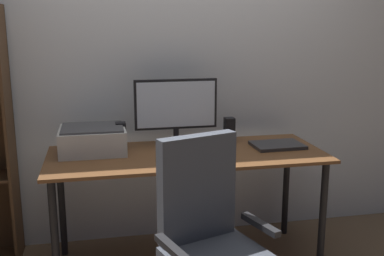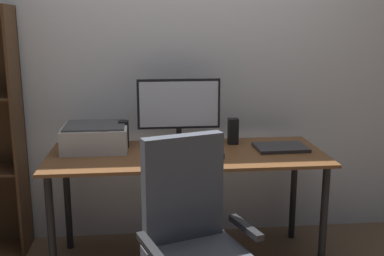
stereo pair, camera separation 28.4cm
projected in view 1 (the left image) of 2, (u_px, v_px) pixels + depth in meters
The scene contains 11 objects.
back_wall at pixel (173, 56), 3.22m from camera, with size 6.40×0.10×2.60m, color silver.
desk at pixel (187, 166), 2.88m from camera, with size 1.69×0.68×0.74m.
monitor at pixel (176, 108), 2.99m from camera, with size 0.54×0.20×0.43m.
keyboard at pixel (182, 159), 2.71m from camera, with size 0.29×0.11×0.02m, color silver.
mouse at pixel (219, 154), 2.78m from camera, with size 0.06×0.10×0.03m, color black.
coffee_mug at pixel (196, 144), 2.90m from camera, with size 0.09×0.07×0.09m.
laptop at pixel (277, 145), 3.00m from camera, with size 0.32×0.23×0.02m, color #2D2D30.
speaker_left at pixel (121, 136), 2.95m from camera, with size 0.06×0.07×0.17m, color black.
speaker_right at pixel (229, 130), 3.09m from camera, with size 0.06×0.07×0.17m, color black.
printer at pixel (93, 140), 2.86m from camera, with size 0.40×0.34×0.16m.
office_chair at pixel (212, 255), 2.18m from camera, with size 0.58×0.57×1.01m.
Camera 1 is at (-0.53, -2.70, 1.53)m, focal length 43.46 mm.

